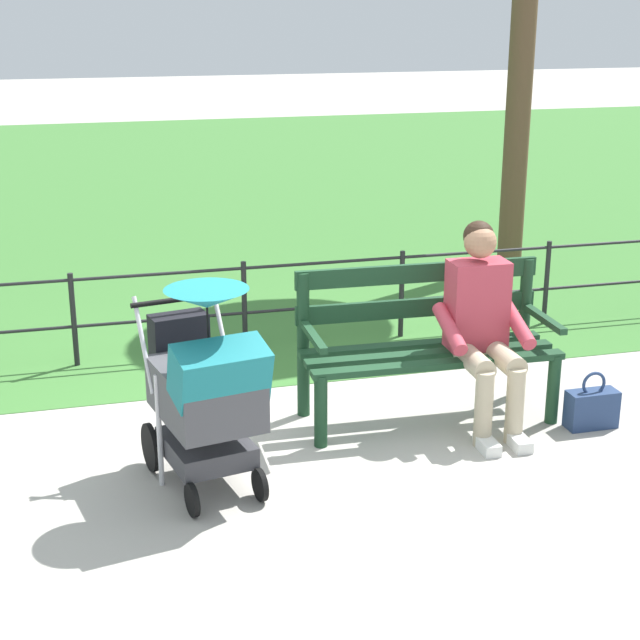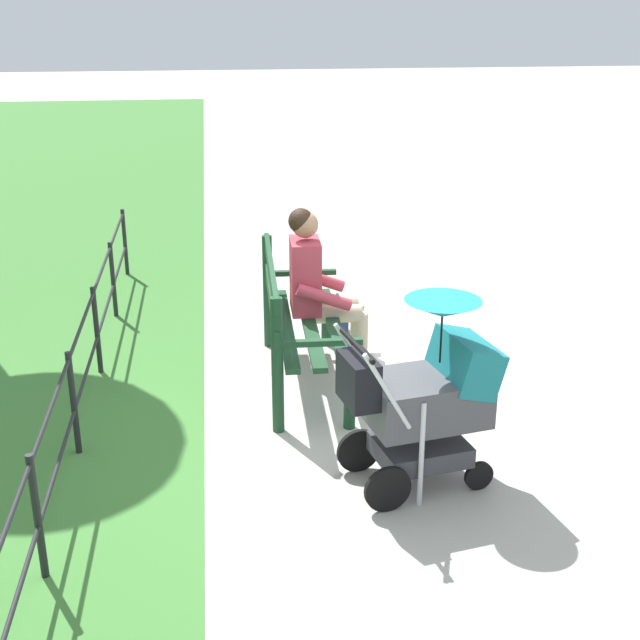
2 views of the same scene
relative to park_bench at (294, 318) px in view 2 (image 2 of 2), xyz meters
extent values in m
plane|color=#ADA89E|center=(0.88, 0.12, -0.53)|extent=(60.00, 60.00, 0.00)
cube|color=#193D23|center=(0.00, -0.06, -0.08)|extent=(1.60, 0.15, 0.04)
cube|color=#193D23|center=(0.00, 0.12, -0.08)|extent=(1.60, 0.15, 0.04)
cube|color=#193D23|center=(0.01, 0.30, -0.08)|extent=(1.60, 0.15, 0.04)
cube|color=#193D23|center=(0.00, -0.16, 0.14)|extent=(1.60, 0.08, 0.12)
cube|color=#193D23|center=(0.00, -0.16, 0.37)|extent=(1.60, 0.08, 0.12)
cylinder|color=#193D23|center=(-0.74, 0.34, -0.30)|extent=(0.08, 0.08, 0.45)
cylinder|color=#193D23|center=(-0.75, -0.14, -0.05)|extent=(0.08, 0.08, 0.95)
cube|color=#193D23|center=(-0.75, 0.14, 0.10)|extent=(0.07, 0.56, 0.04)
cylinder|color=#193D23|center=(0.76, 0.29, -0.30)|extent=(0.08, 0.08, 0.45)
cylinder|color=#193D23|center=(0.74, -0.19, -0.05)|extent=(0.08, 0.08, 0.95)
cube|color=#193D23|center=(0.75, 0.09, 0.10)|extent=(0.07, 0.56, 0.04)
cylinder|color=tan|center=(-0.39, 0.34, -0.06)|extent=(0.15, 0.40, 0.14)
cylinder|color=tan|center=(-0.19, 0.33, -0.06)|extent=(0.15, 0.40, 0.14)
cylinder|color=tan|center=(-0.38, 0.54, -0.29)|extent=(0.11, 0.11, 0.47)
cylinder|color=tan|center=(-0.18, 0.53, -0.29)|extent=(0.11, 0.11, 0.47)
cube|color=silver|center=(-0.38, 0.62, -0.49)|extent=(0.11, 0.22, 0.07)
cube|color=silver|center=(-0.18, 0.61, -0.49)|extent=(0.11, 0.22, 0.07)
cube|color=#B23847|center=(-0.29, 0.12, 0.22)|extent=(0.37, 0.23, 0.56)
cylinder|color=#B23847|center=(-0.51, 0.24, 0.12)|extent=(0.10, 0.43, 0.23)
cylinder|color=#B23847|center=(-0.07, 0.23, 0.12)|extent=(0.10, 0.43, 0.23)
sphere|color=#A37556|center=(-0.29, 0.12, 0.62)|extent=(0.20, 0.20, 0.20)
sphere|color=black|center=(-0.29, 0.09, 0.65)|extent=(0.19, 0.19, 0.19)
cylinder|color=black|center=(1.32, 0.26, -0.39)|extent=(0.08, 0.28, 0.28)
cylinder|color=black|center=(1.77, 0.35, -0.39)|extent=(0.08, 0.28, 0.28)
cylinder|color=black|center=(1.25, 0.86, -0.44)|extent=(0.06, 0.18, 0.18)
cylinder|color=black|center=(1.62, 0.93, -0.44)|extent=(0.06, 0.18, 0.18)
cube|color=#38383D|center=(1.49, 0.60, -0.31)|extent=(0.51, 0.59, 0.12)
cylinder|color=silver|center=(1.28, 0.46, -0.20)|extent=(0.03, 0.03, 0.65)
cylinder|color=silver|center=(1.73, 0.54, -0.20)|extent=(0.03, 0.03, 0.65)
cube|color=#47474C|center=(1.49, 0.62, 0.02)|extent=(0.58, 0.76, 0.28)
cube|color=#19727A|center=(1.44, 0.85, 0.22)|extent=(0.53, 0.39, 0.33)
cylinder|color=black|center=(1.57, 0.19, 0.42)|extent=(0.52, 0.13, 0.03)
cylinder|color=silver|center=(1.33, 0.24, 0.22)|extent=(0.08, 0.30, 0.49)
cylinder|color=silver|center=(1.78, 0.33, 0.22)|extent=(0.08, 0.30, 0.49)
cone|color=#19727A|center=(1.47, 0.70, 0.57)|extent=(0.52, 0.52, 0.10)
cylinder|color=black|center=(1.47, 0.70, 0.39)|extent=(0.01, 0.01, 0.30)
cube|color=black|center=(1.57, 0.21, 0.20)|extent=(0.34, 0.22, 0.28)
cube|color=navy|center=(-0.95, 0.46, -0.41)|extent=(0.32, 0.14, 0.24)
torus|color=navy|center=(-0.95, 0.46, -0.24)|extent=(0.16, 0.02, 0.16)
cylinder|color=black|center=(-2.88, -1.48, -0.18)|extent=(0.04, 0.04, 0.70)
cylinder|color=black|center=(-1.63, -1.48, -0.18)|extent=(0.04, 0.04, 0.70)
cylinder|color=black|center=(-0.37, -1.48, -0.18)|extent=(0.04, 0.04, 0.70)
cylinder|color=black|center=(0.88, -1.48, -0.18)|extent=(0.04, 0.04, 0.70)
cylinder|color=black|center=(2.13, -1.48, -0.18)|extent=(0.04, 0.04, 0.70)
cylinder|color=black|center=(0.88, -1.48, 0.12)|extent=(7.52, 0.02, 0.02)
cylinder|color=black|center=(0.88, -1.48, -0.23)|extent=(7.52, 0.02, 0.02)
camera|label=1|loc=(2.15, 5.46, 2.02)|focal=54.96mm
camera|label=2|loc=(5.83, -0.56, 2.22)|focal=47.75mm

